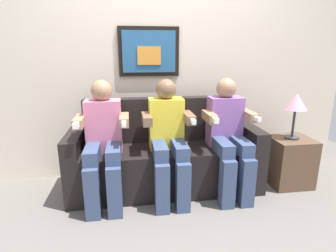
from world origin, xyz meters
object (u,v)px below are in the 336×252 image
(person_on_left, at_px, (103,138))
(couch, at_px, (165,158))
(person_on_right, at_px, (228,133))
(table_lamp, at_px, (296,104))
(person_in_middle, at_px, (168,136))
(side_table_right, at_px, (289,161))

(person_on_left, bearing_deg, couch, 16.09)
(person_on_right, bearing_deg, couch, 163.91)
(person_on_left, bearing_deg, person_on_right, 0.00)
(table_lamp, bearing_deg, person_in_middle, -177.48)
(couch, relative_size, table_lamp, 4.06)
(couch, bearing_deg, person_on_right, -16.09)
(table_lamp, bearing_deg, person_on_left, -178.25)
(person_on_right, distance_m, table_lamp, 0.75)
(person_in_middle, height_order, side_table_right, person_in_middle)
(person_on_left, distance_m, person_in_middle, 0.58)
(person_on_left, relative_size, person_in_middle, 1.00)
(side_table_right, bearing_deg, couch, 175.29)
(person_in_middle, relative_size, person_on_right, 1.00)
(couch, relative_size, person_in_middle, 1.68)
(side_table_right, distance_m, table_lamp, 0.61)
(person_in_middle, distance_m, side_table_right, 1.33)
(person_on_left, distance_m, person_on_right, 1.16)
(person_in_middle, bearing_deg, person_on_right, -0.05)
(table_lamp, bearing_deg, side_table_right, 40.94)
(side_table_right, bearing_deg, person_on_right, -175.01)
(side_table_right, bearing_deg, person_on_left, -178.11)
(couch, bearing_deg, table_lamp, -4.94)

